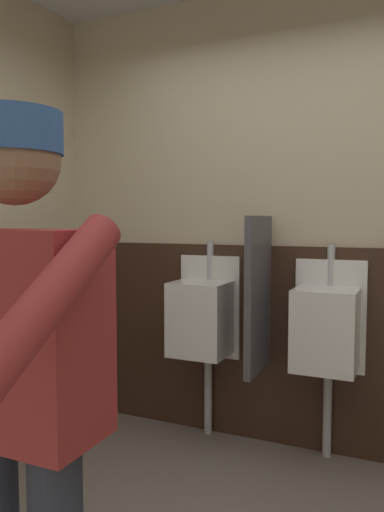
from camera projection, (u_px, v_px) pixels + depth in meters
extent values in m
cube|color=beige|center=(326.00, 219.00, 2.91)|extent=(4.15, 0.12, 2.77)
cube|color=#382319|center=(321.00, 350.00, 2.90)|extent=(3.55, 0.03, 1.22)
cube|color=white|center=(211.00, 306.00, 3.16)|extent=(0.40, 0.05, 0.65)
cube|color=white|center=(200.00, 318.00, 3.01)|extent=(0.34, 0.30, 0.45)
cylinder|color=#B7BABF|center=(210.00, 260.00, 3.13)|extent=(0.04, 0.04, 0.24)
cylinder|color=#B7BABF|center=(208.00, 391.00, 3.16)|extent=(0.05, 0.05, 0.55)
cube|color=white|center=(330.00, 315.00, 2.85)|extent=(0.40, 0.05, 0.65)
cube|color=white|center=(325.00, 330.00, 2.70)|extent=(0.34, 0.30, 0.45)
cylinder|color=#B7BABF|center=(331.00, 265.00, 2.82)|extent=(0.04, 0.04, 0.24)
cylinder|color=#B7BABF|center=(327.00, 410.00, 2.85)|extent=(0.05, 0.05, 0.55)
cube|color=#4C4C51|center=(258.00, 295.00, 2.81)|extent=(0.04, 0.40, 0.90)
cube|color=maroon|center=(18.00, 332.00, 1.27)|extent=(0.45, 0.24, 0.54)
cylinder|color=maroon|center=(37.00, 314.00, 0.95)|extent=(0.09, 0.50, 0.39)
sphere|color=#8C664C|center=(14.00, 159.00, 1.24)|extent=(0.24, 0.24, 0.24)
cylinder|color=#335999|center=(13.00, 133.00, 1.24)|extent=(0.25, 0.25, 0.11)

